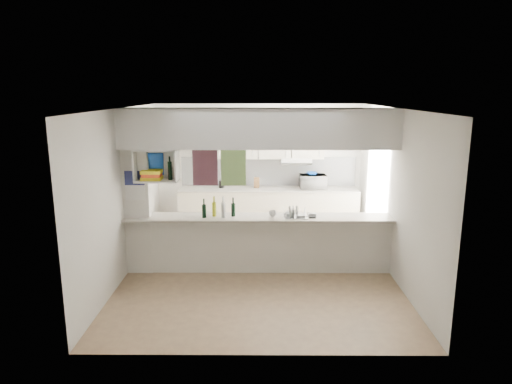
{
  "coord_description": "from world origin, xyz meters",
  "views": [
    {
      "loc": [
        0.01,
        -6.92,
        2.86
      ],
      "look_at": [
        -0.04,
        0.5,
        1.2
      ],
      "focal_mm": 32.0,
      "sensor_mm": 36.0,
      "label": 1
    }
  ],
  "objects_px": {
    "dish_rack": "(295,212)",
    "wine_bottles": "(219,210)",
    "bowl": "(312,174)",
    "microwave": "(313,182)"
  },
  "relations": [
    {
      "from": "dish_rack",
      "to": "wine_bottles",
      "type": "height_order",
      "value": "wine_bottles"
    },
    {
      "from": "wine_bottles",
      "to": "dish_rack",
      "type": "bearing_deg",
      "value": -0.87
    },
    {
      "from": "microwave",
      "to": "dish_rack",
      "type": "relative_size",
      "value": 1.32
    },
    {
      "from": "microwave",
      "to": "dish_rack",
      "type": "height_order",
      "value": "microwave"
    },
    {
      "from": "dish_rack",
      "to": "wine_bottles",
      "type": "relative_size",
      "value": 0.75
    },
    {
      "from": "microwave",
      "to": "wine_bottles",
      "type": "bearing_deg",
      "value": 47.65
    },
    {
      "from": "dish_rack",
      "to": "wine_bottles",
      "type": "xyz_separation_m",
      "value": [
        -1.2,
        0.02,
        0.04
      ]
    },
    {
      "from": "bowl",
      "to": "dish_rack",
      "type": "xyz_separation_m",
      "value": [
        -0.49,
        -2.12,
        -0.23
      ]
    },
    {
      "from": "dish_rack",
      "to": "wine_bottles",
      "type": "bearing_deg",
      "value": 173.85
    },
    {
      "from": "wine_bottles",
      "to": "bowl",
      "type": "bearing_deg",
      "value": 51.25
    }
  ]
}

